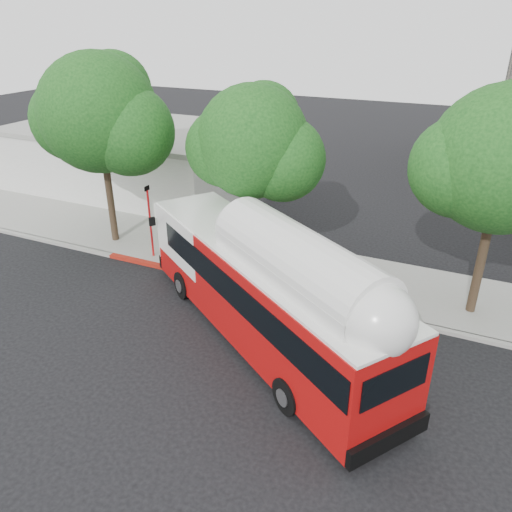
{
  "coord_description": "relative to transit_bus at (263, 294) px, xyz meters",
  "views": [
    {
      "loc": [
        8.22,
        -13.85,
        11.2
      ],
      "look_at": [
        0.53,
        3.0,
        2.16
      ],
      "focal_mm": 35.0,
      "sensor_mm": 36.0,
      "label": 1
    }
  ],
  "objects": [
    {
      "name": "curb_strip",
      "position": [
        -1.92,
        3.34,
        -1.9
      ],
      "size": [
        60.0,
        0.3,
        0.15
      ],
      "primitive_type": "cube",
      "color": "gray",
      "rests_on": "ground"
    },
    {
      "name": "street_tree_left",
      "position": [
        -10.44,
        5.0,
        4.63
      ],
      "size": [
        6.67,
        5.8,
        9.74
      ],
      "color": "#2D2116",
      "rests_on": "ground"
    },
    {
      "name": "ground",
      "position": [
        -1.92,
        -0.56,
        -1.98
      ],
      "size": [
        120.0,
        120.0,
        0.0
      ],
      "primitive_type": "plane",
      "color": "black",
      "rests_on": "ground"
    },
    {
      "name": "street_tree_mid",
      "position": [
        -2.51,
        5.5,
        3.93
      ],
      "size": [
        5.75,
        5.0,
        8.62
      ],
      "color": "#2D2116",
      "rests_on": "ground"
    },
    {
      "name": "low_commercial_bldg",
      "position": [
        -15.92,
        13.44,
        0.17
      ],
      "size": [
        16.2,
        10.2,
        4.25
      ],
      "color": "silver",
      "rests_on": "ground"
    },
    {
      "name": "red_curb_segment",
      "position": [
        -4.92,
        3.34,
        -1.9
      ],
      "size": [
        10.0,
        0.32,
        0.16
      ],
      "primitive_type": "cube",
      "color": "#9E1D11",
      "rests_on": "ground"
    },
    {
      "name": "signal_pole",
      "position": [
        -7.85,
        4.09,
        -0.02
      ],
      "size": [
        0.11,
        0.36,
        3.82
      ],
      "color": "red",
      "rests_on": "ground"
    },
    {
      "name": "sidewalk",
      "position": [
        -1.92,
        5.94,
        -1.9
      ],
      "size": [
        60.0,
        5.0,
        0.15
      ],
      "primitive_type": "cube",
      "color": "gray",
      "rests_on": "ground"
    },
    {
      "name": "transit_bus",
      "position": [
        0.0,
        0.0,
        0.0
      ],
      "size": [
        13.17,
        10.17,
        4.23
      ],
      "rotation": [
        0.0,
        0.0,
        -0.61
      ],
      "color": "#AD0C0C",
      "rests_on": "ground"
    }
  ]
}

